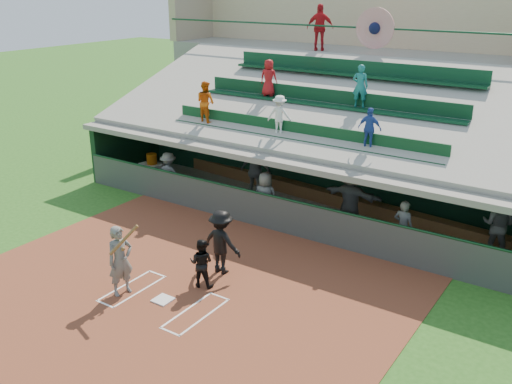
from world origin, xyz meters
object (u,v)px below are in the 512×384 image
Objects in this scene: home_plate at (163,300)px; catcher at (201,263)px; water_cooler at (152,159)px; white_table at (152,172)px; batter_at_plate at (120,260)px.

home_plate is 1.29m from catcher.
catcher is 8.36m from water_cooler.
white_table is (-6.27, 6.24, 0.36)m from home_plate.
home_plate is 8.87m from water_cooler.
catcher is at bearing -26.20° from white_table.
catcher is 8.39m from white_table.
batter_at_plate is 1.54× the size of catcher.
home_plate is at bearing -33.09° from white_table.
batter_at_plate reaches higher than home_plate.
batter_at_plate is 5.00× the size of water_cooler.
water_cooler is (-6.23, 6.25, 0.90)m from home_plate.
batter_at_plate is 1.96m from catcher.
water_cooler is at bearing 134.91° from home_plate.
batter_at_plate reaches higher than white_table.
water_cooler is at bearing 128.41° from batter_at_plate.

